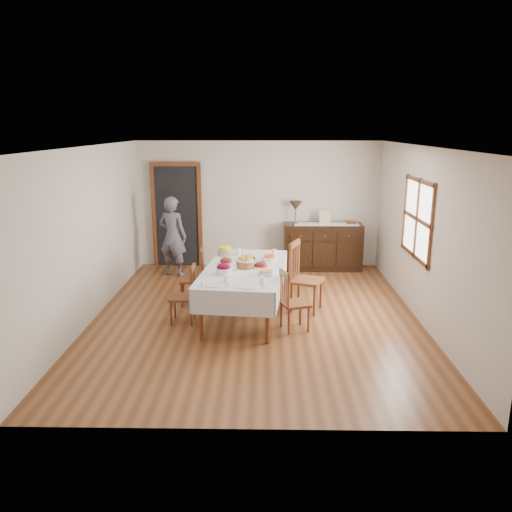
{
  "coord_description": "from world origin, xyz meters",
  "views": [
    {
      "loc": [
        0.13,
        -7.3,
        2.88
      ],
      "look_at": [
        0.0,
        0.1,
        0.95
      ],
      "focal_mm": 35.0,
      "sensor_mm": 36.0,
      "label": 1
    }
  ],
  "objects_px": {
    "chair_left_near": "(185,294)",
    "table_lamp": "(296,206)",
    "chair_right_far": "(303,276)",
    "sideboard": "(323,246)",
    "dining_table": "(244,273)",
    "chair_right_near": "(292,300)",
    "chair_left_far": "(195,276)",
    "person": "(173,234)"
  },
  "relations": [
    {
      "from": "chair_left_near",
      "to": "person",
      "type": "xyz_separation_m",
      "value": [
        -0.62,
        2.49,
        0.39
      ]
    },
    {
      "from": "sideboard",
      "to": "dining_table",
      "type": "bearing_deg",
      "value": -119.26
    },
    {
      "from": "chair_left_far",
      "to": "table_lamp",
      "type": "distance_m",
      "value": 2.93
    },
    {
      "from": "chair_left_near",
      "to": "sideboard",
      "type": "distance_m",
      "value": 3.81
    },
    {
      "from": "sideboard",
      "to": "person",
      "type": "relative_size",
      "value": 0.94
    },
    {
      "from": "dining_table",
      "to": "person",
      "type": "relative_size",
      "value": 1.43
    },
    {
      "from": "chair_left_near",
      "to": "person",
      "type": "relative_size",
      "value": 0.53
    },
    {
      "from": "dining_table",
      "to": "chair_right_near",
      "type": "relative_size",
      "value": 2.68
    },
    {
      "from": "chair_right_near",
      "to": "chair_left_far",
      "type": "bearing_deg",
      "value": 36.57
    },
    {
      "from": "chair_left_near",
      "to": "chair_left_far",
      "type": "relative_size",
      "value": 0.95
    },
    {
      "from": "dining_table",
      "to": "chair_left_far",
      "type": "relative_size",
      "value": 2.55
    },
    {
      "from": "chair_left_near",
      "to": "chair_right_far",
      "type": "xyz_separation_m",
      "value": [
        1.8,
        0.57,
        0.12
      ]
    },
    {
      "from": "dining_table",
      "to": "table_lamp",
      "type": "bearing_deg",
      "value": 76.92
    },
    {
      "from": "chair_left_far",
      "to": "chair_right_near",
      "type": "relative_size",
      "value": 1.05
    },
    {
      "from": "chair_left_near",
      "to": "chair_left_far",
      "type": "distance_m",
      "value": 0.82
    },
    {
      "from": "chair_left_far",
      "to": "table_lamp",
      "type": "xyz_separation_m",
      "value": [
        1.78,
        2.18,
        0.83
      ]
    },
    {
      "from": "chair_right_near",
      "to": "chair_right_far",
      "type": "height_order",
      "value": "chair_right_far"
    },
    {
      "from": "chair_left_far",
      "to": "chair_right_near",
      "type": "xyz_separation_m",
      "value": [
        1.55,
        -1.08,
        -0.02
      ]
    },
    {
      "from": "chair_left_far",
      "to": "person",
      "type": "relative_size",
      "value": 0.56
    },
    {
      "from": "chair_left_far",
      "to": "chair_right_far",
      "type": "xyz_separation_m",
      "value": [
        1.77,
        -0.26,
        0.09
      ]
    },
    {
      "from": "dining_table",
      "to": "table_lamp",
      "type": "height_order",
      "value": "table_lamp"
    },
    {
      "from": "person",
      "to": "table_lamp",
      "type": "height_order",
      "value": "person"
    },
    {
      "from": "dining_table",
      "to": "sideboard",
      "type": "bearing_deg",
      "value": 66.72
    },
    {
      "from": "table_lamp",
      "to": "person",
      "type": "bearing_deg",
      "value": -168.01
    },
    {
      "from": "chair_left_near",
      "to": "chair_right_far",
      "type": "height_order",
      "value": "chair_right_far"
    },
    {
      "from": "chair_left_far",
      "to": "table_lamp",
      "type": "height_order",
      "value": "table_lamp"
    },
    {
      "from": "chair_left_near",
      "to": "chair_right_near",
      "type": "relative_size",
      "value": 1.0
    },
    {
      "from": "chair_left_near",
      "to": "table_lamp",
      "type": "bearing_deg",
      "value": 149.74
    },
    {
      "from": "chair_left_far",
      "to": "chair_right_far",
      "type": "height_order",
      "value": "chair_right_far"
    },
    {
      "from": "chair_right_far",
      "to": "chair_left_far",
      "type": "bearing_deg",
      "value": 103.65
    },
    {
      "from": "chair_right_far",
      "to": "table_lamp",
      "type": "xyz_separation_m",
      "value": [
        0.01,
        2.44,
        0.74
      ]
    },
    {
      "from": "chair_left_far",
      "to": "person",
      "type": "xyz_separation_m",
      "value": [
        -0.65,
        1.66,
        0.37
      ]
    },
    {
      "from": "chair_left_near",
      "to": "chair_right_near",
      "type": "distance_m",
      "value": 1.6
    },
    {
      "from": "chair_left_near",
      "to": "chair_right_near",
      "type": "xyz_separation_m",
      "value": [
        1.58,
        -0.26,
        0.0
      ]
    },
    {
      "from": "chair_left_near",
      "to": "chair_right_near",
      "type": "height_order",
      "value": "same"
    },
    {
      "from": "chair_right_far",
      "to": "table_lamp",
      "type": "bearing_deg",
      "value": 21.64
    },
    {
      "from": "dining_table",
      "to": "table_lamp",
      "type": "xyz_separation_m",
      "value": [
        0.94,
        2.71,
        0.61
      ]
    },
    {
      "from": "chair_right_far",
      "to": "sideboard",
      "type": "distance_m",
      "value": 2.48
    },
    {
      "from": "dining_table",
      "to": "chair_left_near",
      "type": "xyz_separation_m",
      "value": [
        -0.87,
        -0.29,
        -0.24
      ]
    },
    {
      "from": "chair_right_near",
      "to": "chair_right_far",
      "type": "xyz_separation_m",
      "value": [
        0.22,
        0.83,
        0.12
      ]
    },
    {
      "from": "chair_left_far",
      "to": "person",
      "type": "bearing_deg",
      "value": -163.01
    },
    {
      "from": "dining_table",
      "to": "chair_right_far",
      "type": "height_order",
      "value": "chair_right_far"
    }
  ]
}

